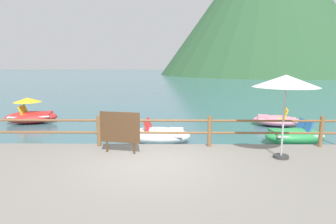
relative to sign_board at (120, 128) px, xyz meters
The scene contains 10 objects.
ground_plane 39.19m from the sign_board, 88.66° to the left, with size 200.00×200.00×0.00m, color #3D6B75.
promenade_dock 3.31m from the sign_board, 73.17° to the right, with size 28.00×8.00×0.40m, color gray.
dock_railing 1.17m from the sign_board, 37.76° to the left, with size 23.92×0.12×0.95m.
sign_board is the anchor object (origin of this frame).
beach_umbrella 4.63m from the sign_board, ahead, with size 1.70×1.70×2.24m.
pedal_boat_0 6.47m from the sign_board, 22.04° to the left, with size 2.29×1.36×0.91m.
pedal_boat_2 2.80m from the sign_board, 69.05° to the left, with size 2.51×1.56×0.90m.
pedal_boat_3 8.31m from the sign_board, 131.84° to the left, with size 2.67×1.82×1.27m.
pedal_boat_4 8.64m from the sign_board, 41.39° to the left, with size 2.49×1.86×0.83m.
cliff_headland 78.90m from the sign_board, 71.43° to the left, with size 55.42×55.42×38.60m.
Camera 1 is at (0.55, -7.22, 2.93)m, focal length 31.34 mm.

